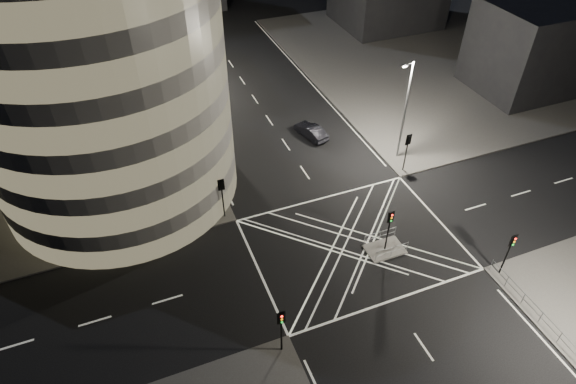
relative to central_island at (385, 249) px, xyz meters
name	(u,v)px	position (x,y,z in m)	size (l,w,h in m)	color
ground	(353,244)	(-2.00, 1.50, -0.07)	(120.00, 120.00, 0.00)	black
sidewalk_far_right	(451,53)	(27.00, 28.50, 0.00)	(42.00, 42.00, 0.15)	#4C4B48
central_island	(385,249)	(0.00, 0.00, 0.00)	(3.00, 2.00, 0.15)	slate
office_tower_curved	(24,43)	(-22.74, 20.24, 12.58)	(30.00, 29.00, 27.20)	gray
building_right_near	(526,48)	(28.00, 17.50, 5.08)	(10.00, 10.00, 10.00)	black
tree_a	(194,170)	(-12.50, 10.50, 3.93)	(3.95, 3.95, 6.14)	black
tree_b	(177,121)	(-12.50, 16.50, 5.15)	(4.69, 4.69, 7.78)	black
tree_c	(166,99)	(-12.50, 22.50, 4.18)	(4.35, 4.35, 6.61)	black
tree_d	(155,69)	(-12.50, 28.50, 4.77)	(5.53, 5.53, 7.87)	black
tree_e	(147,55)	(-12.50, 34.50, 3.83)	(3.56, 3.56, 5.82)	black
traffic_signal_fl	(222,191)	(-10.80, 8.30, 2.84)	(0.55, 0.22, 4.00)	black
traffic_signal_nl	(281,324)	(-10.80, -5.30, 2.84)	(0.55, 0.22, 4.00)	black
traffic_signal_fr	(407,146)	(6.80, 8.30, 2.84)	(0.55, 0.22, 4.00)	black
traffic_signal_nr	(510,247)	(6.80, -5.30, 2.84)	(0.55, 0.22, 4.00)	black
traffic_signal_island	(390,224)	(0.00, 0.00, 2.84)	(0.55, 0.22, 4.00)	black
street_lamp_left_near	(196,133)	(-11.44, 13.50, 5.47)	(1.25, 0.25, 10.00)	slate
street_lamp_left_far	(159,50)	(-11.44, 31.50, 5.47)	(1.25, 0.25, 10.00)	slate
street_lamp_right_far	(405,108)	(7.44, 10.50, 5.47)	(1.25, 0.25, 10.00)	slate
railing_near_right	(550,327)	(6.30, -10.65, 0.62)	(0.06, 11.70, 1.10)	slate
railing_island_south	(392,252)	(0.00, -0.90, 0.62)	(2.80, 0.06, 1.10)	slate
railing_island_north	(380,236)	(0.00, 0.90, 0.62)	(2.80, 0.06, 1.10)	slate
sedan	(311,131)	(0.96, 16.88, 0.61)	(1.45, 4.17, 1.37)	black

